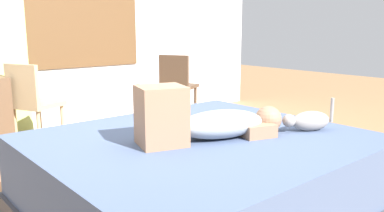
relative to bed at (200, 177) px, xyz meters
The scene contains 8 objects.
ground_plane 0.27m from the bed, 96.90° to the left, with size 16.00×16.00×0.00m, color olive.
back_wall_with_window 2.93m from the bed, 89.88° to the left, with size 6.40×0.14×2.90m.
bed is the anchor object (origin of this frame).
person_lying 0.38m from the bed, 101.41° to the right, with size 0.93×0.50×0.34m.
cat 0.79m from the bed, 28.80° to the right, with size 0.33×0.22×0.21m.
chair_by_desk 2.05m from the bed, 99.66° to the left, with size 0.50×0.50×0.86m.
chair_spare 2.53m from the bed, 55.00° to the left, with size 0.51×0.51×0.86m.
curtain_left 2.75m from the bed, 98.67° to the left, with size 0.44×0.06×2.33m, color #ADCC75.
Camera 1 is at (-1.57, -1.86, 1.19)m, focal length 37.35 mm.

